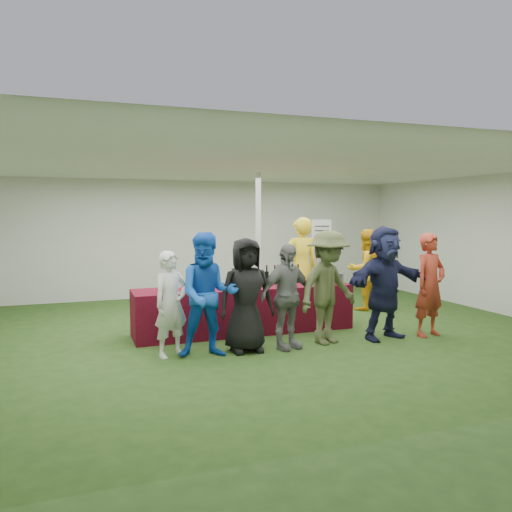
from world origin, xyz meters
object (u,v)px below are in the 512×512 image
object	(u,v)px
staff_pourer	(301,268)
customer_4	(328,287)
customer_0	(171,304)
customer_5	(385,283)
dump_bucket	(337,279)
serving_table	(245,309)
customer_3	(286,296)
staff_back	(366,270)
customer_6	(430,285)
customer_1	(208,295)
customer_2	(246,295)
wine_list_sign	(321,241)

from	to	relation	value
staff_pourer	customer_4	world-z (taller)	staff_pourer
customer_0	customer_5	distance (m)	3.29
dump_bucket	customer_4	bearing A→B (deg)	-125.60
serving_table	customer_3	bearing A→B (deg)	-77.86
staff_back	customer_6	xyz separation A→B (m)	(-0.21, -2.21, 0.00)
dump_bucket	customer_5	world-z (taller)	customer_5
customer_1	staff_pourer	bearing A→B (deg)	49.49
customer_0	customer_4	world-z (taller)	customer_4
staff_pourer	customer_2	xyz separation A→B (m)	(-1.68, -1.81, -0.13)
serving_table	dump_bucket	size ratio (longest dim) A/B	15.23
wine_list_sign	staff_back	world-z (taller)	wine_list_sign
customer_3	customer_2	bearing A→B (deg)	158.27
serving_table	customer_6	xyz separation A→B (m)	(2.68, -1.24, 0.44)
staff_pourer	staff_back	xyz separation A→B (m)	(1.56, 0.26, -0.12)
wine_list_sign	customer_5	distance (m)	3.86
customer_1	staff_back	bearing A→B (deg)	38.94
staff_pourer	customer_0	world-z (taller)	staff_pourer
staff_back	dump_bucket	bearing A→B (deg)	40.38
wine_list_sign	customer_0	size ratio (longest dim) A/B	1.25
staff_back	customer_3	bearing A→B (deg)	37.08
staff_back	customer_2	bearing A→B (deg)	30.80
dump_bucket	customer_2	world-z (taller)	customer_2
customer_6	dump_bucket	bearing A→B (deg)	125.26
staff_pourer	staff_back	bearing A→B (deg)	-167.63
serving_table	customer_3	world-z (taller)	customer_3
customer_2	customer_3	size ratio (longest dim) A/B	1.06
customer_3	customer_1	bearing A→B (deg)	164.56
wine_list_sign	customer_6	distance (m)	3.87
wine_list_sign	customer_2	xyz separation A→B (m)	(-3.07, -3.69, -0.51)
staff_pourer	customer_1	xyz separation A→B (m)	(-2.25, -1.88, -0.09)
serving_table	customer_5	world-z (taller)	customer_5
dump_bucket	wine_list_sign	xyz separation A→B (m)	(1.15, 2.82, 0.48)
dump_bucket	wine_list_sign	distance (m)	3.08
dump_bucket	customer_3	bearing A→B (deg)	-144.77
customer_2	customer_4	bearing A→B (deg)	-0.34
staff_pourer	customer_0	xyz separation A→B (m)	(-2.72, -1.70, -0.21)
dump_bucket	staff_back	distance (m)	1.78
serving_table	staff_pourer	size ratio (longest dim) A/B	1.92
customer_6	customer_3	bearing A→B (deg)	166.09
customer_4	customer_6	world-z (taller)	customer_4
customer_4	customer_2	bearing A→B (deg)	159.76
customer_4	customer_6	size ratio (longest dim) A/B	1.04
wine_list_sign	customer_0	world-z (taller)	wine_list_sign
customer_0	serving_table	bearing A→B (deg)	10.86
customer_3	customer_4	size ratio (longest dim) A/B	0.90
customer_0	customer_2	bearing A→B (deg)	-30.67
customer_2	customer_6	world-z (taller)	customer_6
staff_pourer	dump_bucket	bearing A→B (deg)	107.29
customer_1	customer_2	size ratio (longest dim) A/B	1.05
staff_pourer	customer_2	distance (m)	2.47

